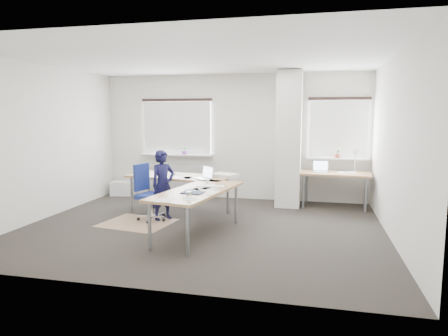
% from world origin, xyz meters
% --- Properties ---
extents(ground, '(6.00, 6.00, 0.00)m').
position_xyz_m(ground, '(0.00, 0.00, 0.00)').
color(ground, '#2A2722').
rests_on(ground, ground).
extents(room_shell, '(6.04, 5.04, 2.82)m').
position_xyz_m(room_shell, '(0.18, 0.45, 1.75)').
color(room_shell, silver).
rests_on(room_shell, ground).
extents(floor_mat, '(1.31, 1.16, 0.01)m').
position_xyz_m(floor_mat, '(-1.19, -0.01, 0.00)').
color(floor_mat, '#967152').
rests_on(floor_mat, ground).
extents(white_crate, '(0.60, 0.46, 0.32)m').
position_xyz_m(white_crate, '(-2.60, 2.25, 0.16)').
color(white_crate, white).
rests_on(white_crate, ground).
extents(desk_main, '(2.40, 2.98, 0.96)m').
position_xyz_m(desk_main, '(-0.28, 0.23, 0.69)').
color(desk_main, '#9D7743').
rests_on(desk_main, ground).
extents(desk_side, '(1.46, 0.84, 1.22)m').
position_xyz_m(desk_side, '(2.26, 2.01, 0.69)').
color(desk_side, '#9D7743').
rests_on(desk_side, ground).
extents(task_chair, '(0.57, 0.55, 1.02)m').
position_xyz_m(task_chair, '(-1.04, 0.24, 0.28)').
color(task_chair, navy).
rests_on(task_chair, ground).
extents(person, '(0.53, 0.55, 1.27)m').
position_xyz_m(person, '(-0.83, 0.34, 0.63)').
color(person, black).
rests_on(person, ground).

